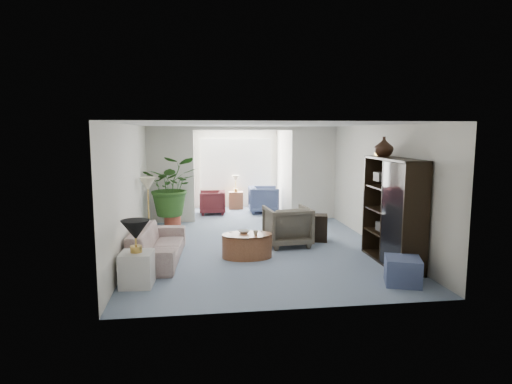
{
  "coord_description": "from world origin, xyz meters",
  "views": [
    {
      "loc": [
        -1.25,
        -8.52,
        2.36
      ],
      "look_at": [
        0.0,
        0.6,
        1.1
      ],
      "focal_mm": 30.93,
      "sensor_mm": 36.0,
      "label": 1
    }
  ],
  "objects": [
    {
      "name": "entertainment_cabinet",
      "position": [
        2.23,
        -1.18,
        0.95
      ],
      "size": [
        0.46,
        1.71,
        1.9
      ],
      "primitive_type": "cube",
      "color": "black",
      "rests_on": "ground"
    },
    {
      "name": "table_lamp",
      "position": [
        -2.18,
        -1.78,
        0.88
      ],
      "size": [
        0.44,
        0.44,
        0.3
      ],
      "primitive_type": "cone",
      "color": "black",
      "rests_on": "end_table"
    },
    {
      "name": "cabinet_urn",
      "position": [
        2.23,
        -0.68,
        2.09
      ],
      "size": [
        0.35,
        0.35,
        0.37
      ],
      "primitive_type": "imported",
      "color": "black",
      "rests_on": "entertainment_cabinet"
    },
    {
      "name": "coffee_cup",
      "position": [
        -0.17,
        -0.56,
        0.49
      ],
      "size": [
        0.11,
        0.11,
        0.09
      ],
      "primitive_type": "imported",
      "rotation": [
        0.0,
        0.0,
        0.28
      ],
      "color": "#BCB7A4",
      "rests_on": "coffee_table"
    },
    {
      "name": "back_pier_right",
      "position": [
        1.9,
        3.0,
        1.25
      ],
      "size": [
        1.2,
        0.12,
        2.5
      ],
      "primitive_type": "cube",
      "color": "silver",
      "rests_on": "ground"
    },
    {
      "name": "sunroom_floor",
      "position": [
        0.0,
        4.1,
        0.0
      ],
      "size": [
        2.6,
        2.6,
        0.0
      ],
      "primitive_type": "plane",
      "color": "#8195AB",
      "rests_on": "ground"
    },
    {
      "name": "sunroom_chair_maroon",
      "position": [
        -0.79,
        4.11,
        0.34
      ],
      "size": [
        0.77,
        0.76,
        0.67
      ],
      "primitive_type": "imported",
      "rotation": [
        0.0,
        0.0,
        -1.62
      ],
      "color": "#5B1F26",
      "rests_on": "ground"
    },
    {
      "name": "house_plant",
      "position": [
        -1.84,
        2.3,
        1.05
      ],
      "size": [
        1.31,
        1.14,
        1.46
      ],
      "primitive_type": "imported",
      "color": "#2C581E",
      "rests_on": "plant_pot"
    },
    {
      "name": "end_table",
      "position": [
        -2.18,
        -1.78,
        0.27
      ],
      "size": [
        0.52,
        0.52,
        0.53
      ],
      "primitive_type": "cube",
      "rotation": [
        0.0,
        0.0,
        -0.07
      ],
      "color": "silver",
      "rests_on": "ground"
    },
    {
      "name": "wingback_chair",
      "position": [
        0.62,
        0.32,
        0.41
      ],
      "size": [
        0.96,
        0.98,
        0.83
      ],
      "primitive_type": "imported",
      "rotation": [
        0.0,
        0.0,
        3.23
      ],
      "color": "#615A4D",
      "rests_on": "ground"
    },
    {
      "name": "plant_pot",
      "position": [
        -1.84,
        2.3,
        0.16
      ],
      "size": [
        0.4,
        0.4,
        0.32
      ],
      "primitive_type": "cylinder",
      "color": "#AE4732",
      "rests_on": "ground"
    },
    {
      "name": "ottoman",
      "position": [
        1.92,
        -2.26,
        0.21
      ],
      "size": [
        0.67,
        0.67,
        0.42
      ],
      "primitive_type": "cube",
      "rotation": [
        0.0,
        0.0,
        -0.34
      ],
      "color": "#4C5983",
      "rests_on": "ground"
    },
    {
      "name": "sofa",
      "position": [
        -1.98,
        -0.43,
        0.31
      ],
      "size": [
        0.98,
        2.18,
        0.62
      ],
      "primitive_type": "imported",
      "rotation": [
        0.0,
        0.0,
        1.5
      ],
      "color": "#C1B4A3",
      "rests_on": "ground"
    },
    {
      "name": "sunroom_chair_blue",
      "position": [
        0.71,
        4.11,
        0.39
      ],
      "size": [
        0.89,
        0.87,
        0.77
      ],
      "primitive_type": "imported",
      "rotation": [
        0.0,
        0.0,
        1.52
      ],
      "color": "#4C5983",
      "rests_on": "ground"
    },
    {
      "name": "floor_lamp",
      "position": [
        -2.28,
        1.11,
        1.25
      ],
      "size": [
        0.36,
        0.36,
        0.28
      ],
      "primitive_type": "cone",
      "color": "beige",
      "rests_on": "ground"
    },
    {
      "name": "window_pane",
      "position": [
        0.0,
        5.18,
        1.4
      ],
      "size": [
        2.2,
        0.02,
        1.5
      ],
      "primitive_type": "cube",
      "color": "white"
    },
    {
      "name": "side_table_dark",
      "position": [
        1.32,
        0.62,
        0.29
      ],
      "size": [
        0.56,
        0.49,
        0.58
      ],
      "primitive_type": "cube",
      "rotation": [
        0.0,
        0.0,
        -0.26
      ],
      "color": "black",
      "rests_on": "ground"
    },
    {
      "name": "back_pier_left",
      "position": [
        -1.9,
        3.0,
        1.25
      ],
      "size": [
        1.2,
        0.12,
        2.5
      ],
      "primitive_type": "cube",
      "color": "silver",
      "rests_on": "ground"
    },
    {
      "name": "coffee_table",
      "position": [
        -0.32,
        -0.46,
        0.23
      ],
      "size": [
        1.17,
        1.17,
        0.45
      ],
      "primitive_type": "cylinder",
      "rotation": [
        0.0,
        0.0,
        0.28
      ],
      "color": "brown",
      "rests_on": "ground"
    },
    {
      "name": "window_blinds",
      "position": [
        0.0,
        5.15,
        1.4
      ],
      "size": [
        2.2,
        0.02,
        1.5
      ],
      "primitive_type": "cube",
      "color": "white"
    },
    {
      "name": "floor",
      "position": [
        0.0,
        0.0,
        0.0
      ],
      "size": [
        6.0,
        6.0,
        0.0
      ],
      "primitive_type": "plane",
      "color": "#8195AB",
      "rests_on": "ground"
    },
    {
      "name": "sunroom_table",
      "position": [
        -0.04,
        4.86,
        0.26
      ],
      "size": [
        0.45,
        0.36,
        0.53
      ],
      "primitive_type": "cube",
      "rotation": [
        0.0,
        0.0,
        -0.05
      ],
      "color": "brown",
      "rests_on": "ground"
    },
    {
      "name": "shelf_clutter",
      "position": [
        2.18,
        -1.3,
        1.09
      ],
      "size": [
        0.3,
        1.12,
        1.06
      ],
      "color": "#302A25",
      "rests_on": "entertainment_cabinet"
    },
    {
      "name": "back_header",
      "position": [
        0.0,
        3.0,
        2.45
      ],
      "size": [
        2.6,
        0.12,
        0.1
      ],
      "primitive_type": "cube",
      "color": "silver",
      "rests_on": "back_pier_left"
    },
    {
      "name": "coffee_bowl",
      "position": [
        -0.37,
        -0.36,
        0.48
      ],
      "size": [
        0.26,
        0.26,
        0.05
      ],
      "primitive_type": "imported",
      "rotation": [
        0.0,
        0.0,
        0.28
      ],
      "color": "silver",
      "rests_on": "coffee_table"
    },
    {
      "name": "framed_picture",
      "position": [
        2.46,
        -0.1,
        1.7
      ],
      "size": [
        0.04,
        0.5,
        0.4
      ],
      "primitive_type": "cube",
      "color": "#BBAA95"
    }
  ]
}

